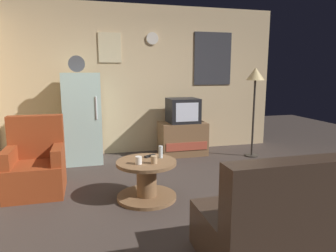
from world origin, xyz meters
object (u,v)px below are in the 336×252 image
(coffee_table, at_px, (147,180))
(standing_lamp, at_px, (255,81))
(mug_ceramic_tan, at_px, (154,160))
(couch, at_px, (307,221))
(fridge, at_px, (83,118))
(tv_stand, at_px, (183,138))
(mug_ceramic_white, at_px, (139,160))
(armchair, at_px, (36,166))
(wine_glass, at_px, (161,152))
(remote_control, at_px, (150,156))
(crt_tv, at_px, (183,110))

(coffee_table, bearing_deg, standing_lamp, 31.82)
(mug_ceramic_tan, height_order, couch, couch)
(mug_ceramic_tan, bearing_deg, couch, -54.60)
(standing_lamp, bearing_deg, mug_ceramic_tan, -145.16)
(couch, bearing_deg, fridge, 118.43)
(tv_stand, bearing_deg, coffee_table, -119.50)
(mug_ceramic_white, bearing_deg, coffee_table, 41.44)
(mug_ceramic_tan, relative_size, armchair, 0.09)
(couch, bearing_deg, standing_lamp, 67.97)
(fridge, distance_m, couch, 3.77)
(mug_ceramic_tan, distance_m, armchair, 1.55)
(wine_glass, height_order, remote_control, wine_glass)
(mug_ceramic_tan, bearing_deg, remote_control, 88.28)
(mug_ceramic_white, relative_size, armchair, 0.09)
(remote_control, bearing_deg, crt_tv, 29.74)
(coffee_table, relative_size, couch, 0.42)
(couch, bearing_deg, mug_ceramic_tan, 125.40)
(mug_ceramic_white, bearing_deg, wine_glass, 31.32)
(armchair, bearing_deg, tv_stand, 27.92)
(tv_stand, distance_m, standing_lamp, 1.65)
(mug_ceramic_tan, bearing_deg, crt_tv, 63.57)
(tv_stand, relative_size, remote_control, 5.60)
(standing_lamp, distance_m, couch, 3.27)
(wine_glass, relative_size, mug_ceramic_white, 1.67)
(remote_control, bearing_deg, mug_ceramic_white, -155.12)
(wine_glass, relative_size, couch, 0.09)
(tv_stand, height_order, mug_ceramic_tan, tv_stand)
(coffee_table, relative_size, wine_glass, 4.80)
(crt_tv, height_order, armchair, crt_tv)
(fridge, relative_size, coffee_table, 2.46)
(fridge, bearing_deg, tv_stand, 0.30)
(tv_stand, bearing_deg, armchair, -152.08)
(fridge, relative_size, tv_stand, 2.11)
(fridge, distance_m, standing_lamp, 3.04)
(mug_ceramic_tan, bearing_deg, wine_glass, 58.30)
(fridge, relative_size, remote_control, 11.80)
(tv_stand, xyz_separation_m, wine_glass, (-0.83, -1.72, 0.24))
(mug_ceramic_tan, distance_m, remote_control, 0.29)
(coffee_table, bearing_deg, mug_ceramic_tan, -60.75)
(coffee_table, bearing_deg, armchair, 156.65)
(crt_tv, xyz_separation_m, armchair, (-2.34, -1.24, -0.48))
(tv_stand, height_order, armchair, armchair)
(tv_stand, height_order, coffee_table, tv_stand)
(wine_glass, bearing_deg, armchair, 162.44)
(mug_ceramic_white, bearing_deg, tv_stand, 59.27)
(tv_stand, distance_m, mug_ceramic_tan, 2.16)
(mug_ceramic_tan, relative_size, couch, 0.05)
(remote_control, height_order, armchair, armchair)
(standing_lamp, bearing_deg, wine_glass, -147.51)
(standing_lamp, xyz_separation_m, remote_control, (-2.13, -1.20, -0.88))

